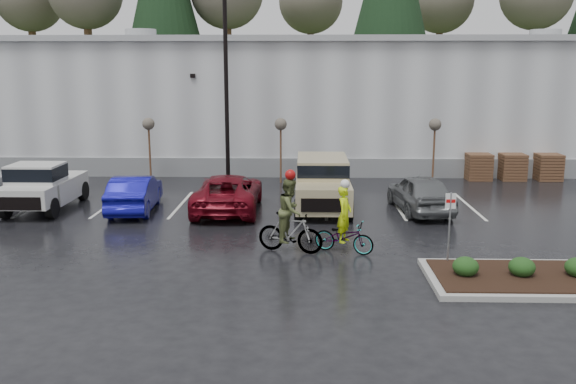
{
  "coord_description": "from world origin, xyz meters",
  "views": [
    {
      "loc": [
        -0.38,
        -16.73,
        5.72
      ],
      "look_at": [
        -0.92,
        4.45,
        1.3
      ],
      "focal_mm": 38.0,
      "sensor_mm": 36.0,
      "label": 1
    }
  ],
  "objects_px": {
    "pallet_stack_a": "(478,167)",
    "pallet_stack_b": "(512,167)",
    "lamppost": "(226,66)",
    "car_red": "(228,193)",
    "pallet_stack_c": "(548,167)",
    "cyclist_olive": "(290,223)",
    "fire_lane_sign": "(450,220)",
    "sapling_west": "(149,127)",
    "pickup_white": "(47,184)",
    "suv_tan": "(322,184)",
    "sapling_mid": "(281,128)",
    "car_grey": "(420,193)",
    "sapling_east": "(435,128)",
    "cyclist_hivis": "(344,230)",
    "car_blue": "(135,193)"
  },
  "relations": [
    {
      "from": "pickup_white",
      "to": "car_red",
      "type": "relative_size",
      "value": 0.98
    },
    {
      "from": "suv_tan",
      "to": "cyclist_olive",
      "type": "height_order",
      "value": "cyclist_olive"
    },
    {
      "from": "sapling_west",
      "to": "pallet_stack_b",
      "type": "height_order",
      "value": "sapling_west"
    },
    {
      "from": "fire_lane_sign",
      "to": "car_red",
      "type": "relative_size",
      "value": 0.41
    },
    {
      "from": "cyclist_olive",
      "to": "suv_tan",
      "type": "bearing_deg",
      "value": 5.98
    },
    {
      "from": "pallet_stack_a",
      "to": "pallet_stack_b",
      "type": "xyz_separation_m",
      "value": [
        1.7,
        0.0,
        0.0
      ]
    },
    {
      "from": "lamppost",
      "to": "sapling_west",
      "type": "bearing_deg",
      "value": 165.96
    },
    {
      "from": "lamppost",
      "to": "car_red",
      "type": "height_order",
      "value": "lamppost"
    },
    {
      "from": "fire_lane_sign",
      "to": "car_grey",
      "type": "xyz_separation_m",
      "value": [
        0.46,
        6.79,
        -0.64
      ]
    },
    {
      "from": "pickup_white",
      "to": "car_grey",
      "type": "xyz_separation_m",
      "value": [
        15.07,
        -0.32,
        -0.22
      ]
    },
    {
      "from": "sapling_east",
      "to": "cyclist_hivis",
      "type": "height_order",
      "value": "sapling_east"
    },
    {
      "from": "pickup_white",
      "to": "cyclist_olive",
      "type": "bearing_deg",
      "value": -30.07
    },
    {
      "from": "sapling_west",
      "to": "pickup_white",
      "type": "bearing_deg",
      "value": -116.34
    },
    {
      "from": "sapling_mid",
      "to": "cyclist_hivis",
      "type": "xyz_separation_m",
      "value": [
        2.39,
        -11.5,
        -2.01
      ]
    },
    {
      "from": "car_grey",
      "to": "pallet_stack_c",
      "type": "bearing_deg",
      "value": -144.71
    },
    {
      "from": "sapling_west",
      "to": "pallet_stack_c",
      "type": "relative_size",
      "value": 2.37
    },
    {
      "from": "car_red",
      "to": "suv_tan",
      "type": "relative_size",
      "value": 1.04
    },
    {
      "from": "cyclist_hivis",
      "to": "car_grey",
      "type": "bearing_deg",
      "value": -9.14
    },
    {
      "from": "pallet_stack_b",
      "to": "cyclist_hivis",
      "type": "bearing_deg",
      "value": -126.67
    },
    {
      "from": "pallet_stack_b",
      "to": "cyclist_olive",
      "type": "distance_m",
      "value": 16.64
    },
    {
      "from": "pallet_stack_a",
      "to": "pallet_stack_c",
      "type": "xyz_separation_m",
      "value": [
        3.5,
        0.0,
        0.0
      ]
    },
    {
      "from": "sapling_west",
      "to": "car_grey",
      "type": "xyz_separation_m",
      "value": [
        12.26,
        -6.01,
        -1.97
      ]
    },
    {
      "from": "car_red",
      "to": "suv_tan",
      "type": "xyz_separation_m",
      "value": [
        3.76,
        0.33,
        0.29
      ]
    },
    {
      "from": "pallet_stack_b",
      "to": "car_red",
      "type": "xyz_separation_m",
      "value": [
        -13.58,
        -7.04,
        0.06
      ]
    },
    {
      "from": "pallet_stack_b",
      "to": "car_grey",
      "type": "relative_size",
      "value": 0.3
    },
    {
      "from": "lamppost",
      "to": "pallet_stack_a",
      "type": "xyz_separation_m",
      "value": [
        12.5,
        2.0,
        -5.01
      ]
    },
    {
      "from": "sapling_west",
      "to": "pickup_white",
      "type": "xyz_separation_m",
      "value": [
        -2.82,
        -5.69,
        -1.75
      ]
    },
    {
      "from": "pallet_stack_c",
      "to": "car_blue",
      "type": "bearing_deg",
      "value": -159.42
    },
    {
      "from": "pallet_stack_b",
      "to": "car_blue",
      "type": "relative_size",
      "value": 0.31
    },
    {
      "from": "pallet_stack_a",
      "to": "pallet_stack_b",
      "type": "distance_m",
      "value": 1.7
    },
    {
      "from": "sapling_east",
      "to": "pallet_stack_c",
      "type": "xyz_separation_m",
      "value": [
        6.0,
        1.0,
        -2.05
      ]
    },
    {
      "from": "sapling_mid",
      "to": "car_blue",
      "type": "distance_m",
      "value": 8.57
    },
    {
      "from": "cyclist_olive",
      "to": "sapling_east",
      "type": "bearing_deg",
      "value": -13.14
    },
    {
      "from": "sapling_west",
      "to": "cyclist_olive",
      "type": "relative_size",
      "value": 1.22
    },
    {
      "from": "pallet_stack_b",
      "to": "car_red",
      "type": "distance_m",
      "value": 15.3
    },
    {
      "from": "pallet_stack_c",
      "to": "cyclist_olive",
      "type": "relative_size",
      "value": 0.52
    },
    {
      "from": "cyclist_olive",
      "to": "pickup_white",
      "type": "bearing_deg",
      "value": 77.3
    },
    {
      "from": "car_red",
      "to": "cyclist_olive",
      "type": "relative_size",
      "value": 2.03
    },
    {
      "from": "sapling_west",
      "to": "cyclist_hivis",
      "type": "height_order",
      "value": "sapling_west"
    },
    {
      "from": "sapling_west",
      "to": "cyclist_hivis",
      "type": "bearing_deg",
      "value": -52.29
    },
    {
      "from": "cyclist_olive",
      "to": "sapling_west",
      "type": "bearing_deg",
      "value": 49.5
    },
    {
      "from": "car_grey",
      "to": "cyclist_hivis",
      "type": "height_order",
      "value": "cyclist_hivis"
    },
    {
      "from": "cyclist_hivis",
      "to": "fire_lane_sign",
      "type": "bearing_deg",
      "value": -91.74
    },
    {
      "from": "sapling_mid",
      "to": "car_grey",
      "type": "distance_m",
      "value": 8.55
    },
    {
      "from": "suv_tan",
      "to": "car_grey",
      "type": "relative_size",
      "value": 1.14
    },
    {
      "from": "sapling_east",
      "to": "cyclist_hivis",
      "type": "relative_size",
      "value": 1.38
    },
    {
      "from": "lamppost",
      "to": "fire_lane_sign",
      "type": "bearing_deg",
      "value": -56.54
    },
    {
      "from": "pickup_white",
      "to": "cyclist_hivis",
      "type": "bearing_deg",
      "value": -26.4
    },
    {
      "from": "pallet_stack_b",
      "to": "fire_lane_sign",
      "type": "bearing_deg",
      "value": -114.88
    },
    {
      "from": "sapling_east",
      "to": "fire_lane_sign",
      "type": "bearing_deg",
      "value": -99.75
    }
  ]
}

